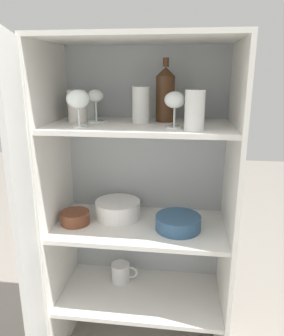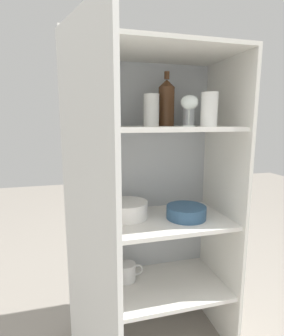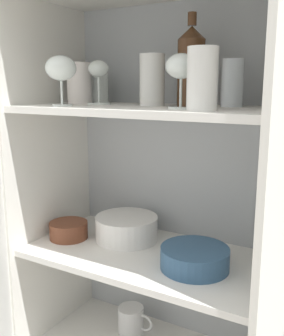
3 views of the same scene
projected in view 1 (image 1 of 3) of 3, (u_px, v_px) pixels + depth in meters
cupboard_back_panel at (146, 198)px, 1.65m from camera, size 0.79×0.02×1.46m
cupboard_side_left at (58, 211)px, 1.51m from camera, size 0.02×0.43×1.46m
cupboard_side_right at (228, 220)px, 1.41m from camera, size 0.02×0.43×1.46m
cupboard_top_panel at (140, 38)px, 1.25m from camera, size 0.79×0.43×0.02m
shelf_board_lower at (140, 294)px, 1.58m from camera, size 0.75×0.39×0.02m
shelf_board_middle at (140, 226)px, 1.47m from camera, size 0.75×0.39×0.02m
shelf_board_upper at (140, 126)px, 1.35m from camera, size 0.75×0.39×0.02m
cupboard_door at (30, 259)px, 1.12m from camera, size 0.15×0.37×1.46m
tumbler_glass_0 at (195, 110)px, 1.17m from camera, size 0.07×0.07×0.15m
tumbler_glass_1 at (140, 105)px, 1.35m from camera, size 0.07×0.07×0.15m
tumbler_glass_2 at (194, 106)px, 1.38m from camera, size 0.06×0.06×0.13m
tumbler_glass_3 at (87, 106)px, 1.46m from camera, size 0.07×0.07×0.11m
tumbler_glass_4 at (77, 106)px, 1.39m from camera, size 0.08×0.08×0.13m
wine_glass_0 at (175, 102)px, 1.22m from camera, size 0.08×0.08×0.14m
wine_glass_1 at (96, 99)px, 1.36m from camera, size 0.07×0.07×0.14m
wine_glass_2 at (78, 100)px, 1.23m from camera, size 0.09×0.09×0.14m
wine_bottle at (165, 94)px, 1.38m from camera, size 0.08×0.08×0.26m
plate_stack_white at (118, 209)px, 1.53m from camera, size 0.21×0.21×0.08m
mixing_bowl_large at (178, 222)px, 1.42m from camera, size 0.20×0.20×0.06m
serving_bowl_small at (75, 217)px, 1.47m from camera, size 0.13×0.13×0.06m
coffee_mug_primary at (121, 272)px, 1.65m from camera, size 0.13×0.09×0.09m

